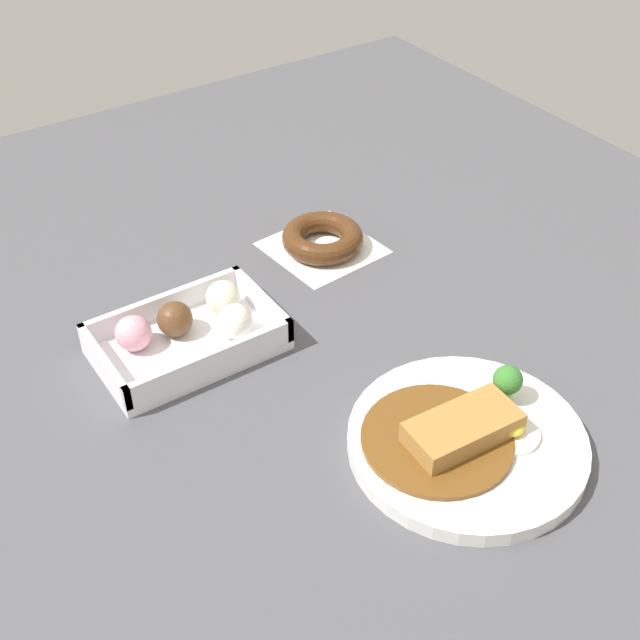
{
  "coord_description": "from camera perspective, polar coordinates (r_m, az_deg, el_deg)",
  "views": [
    {
      "loc": [
        0.32,
        0.58,
        0.66
      ],
      "look_at": [
        -0.12,
        -0.06,
        0.03
      ],
      "focal_mm": 47.56,
      "sensor_mm": 36.0,
      "label": 1
    }
  ],
  "objects": [
    {
      "name": "donut_box",
      "position": [
        1.01,
        -8.79,
        -0.84
      ],
      "size": [
        0.21,
        0.13,
        0.05
      ],
      "color": "white",
      "rests_on": "ground_plane"
    },
    {
      "name": "ground_plane",
      "position": [
        0.93,
        -3.85,
        -5.89
      ],
      "size": [
        1.6,
        1.6,
        0.0
      ],
      "primitive_type": "plane",
      "color": "#4C4C51"
    },
    {
      "name": "curry_plate",
      "position": [
        0.89,
        9.76,
        -7.87
      ],
      "size": [
        0.25,
        0.25,
        0.06
      ],
      "color": "white",
      "rests_on": "ground_plane"
    },
    {
      "name": "chocolate_ring_donut",
      "position": [
        1.16,
        0.17,
        5.49
      ],
      "size": [
        0.15,
        0.15,
        0.03
      ],
      "color": "white",
      "rests_on": "ground_plane"
    }
  ]
}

